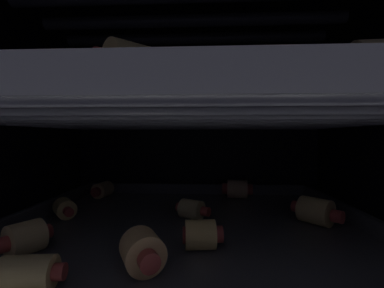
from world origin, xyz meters
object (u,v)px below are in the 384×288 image
(pig_in_blanket_upper_5, at_px, (314,100))
(pig_in_blanket_upper_6, at_px, (299,106))
(baking_tray_upper, at_px, (190,116))
(pig_in_blanket_upper_0, at_px, (381,65))
(baking_tray_lower, at_px, (190,229))
(pig_in_blanket_lower_5, at_px, (65,208))
(pig_in_blanket_lower_4, at_px, (25,238))
(pig_in_blanket_upper_2, at_px, (150,88))
(pig_in_blanket_upper_3, at_px, (232,106))
(pig_in_blanket_lower_8, at_px, (142,251))
(pig_in_blanket_upper_4, at_px, (290,95))
(pig_in_blanket_lower_2, at_px, (200,235))
(pig_in_blanket_lower_0, at_px, (193,209))
(oven_rack_upper, at_px, (190,123))
(pig_in_blanket_lower_6, at_px, (103,190))
(oven_rack_lower, at_px, (190,236))
(pig_in_blanket_lower_7, at_px, (28,273))
(pig_in_blanket_lower_3, at_px, (316,211))
(pig_in_blanket_lower_1, at_px, (237,189))
(pig_in_blanket_upper_1, at_px, (137,68))
(heating_element, at_px, (190,9))

(pig_in_blanket_upper_5, distance_m, pig_in_blanket_upper_6, 0.06)
(baking_tray_upper, distance_m, pig_in_blanket_upper_0, 0.19)
(baking_tray_lower, distance_m, pig_in_blanket_lower_5, 0.18)
(pig_in_blanket_lower_4, xyz_separation_m, baking_tray_upper, (0.15, 0.08, 0.12))
(pig_in_blanket_upper_2, bearing_deg, pig_in_blanket_upper_3, 56.15)
(pig_in_blanket_lower_8, height_order, pig_in_blanket_upper_6, pig_in_blanket_upper_6)
(pig_in_blanket_upper_6, bearing_deg, pig_in_blanket_upper_4, -114.07)
(pig_in_blanket_upper_2, bearing_deg, pig_in_blanket_lower_2, 25.05)
(baking_tray_lower, distance_m, baking_tray_upper, 0.14)
(pig_in_blanket_upper_4, bearing_deg, pig_in_blanket_lower_5, 166.11)
(pig_in_blanket_lower_0, distance_m, pig_in_blanket_lower_2, 0.09)
(pig_in_blanket_lower_5, relative_size, baking_tray_upper, 0.11)
(baking_tray_lower, bearing_deg, pig_in_blanket_upper_6, 24.78)
(oven_rack_upper, xyz_separation_m, pig_in_blanket_upper_6, (0.15, 0.07, 0.03))
(pig_in_blanket_lower_6, bearing_deg, pig_in_blanket_lower_2, -48.71)
(oven_rack_lower, bearing_deg, baking_tray_upper, 90.00)
(pig_in_blanket_lower_8, distance_m, pig_in_blanket_upper_4, 0.21)
(pig_in_blanket_lower_4, xyz_separation_m, pig_in_blanket_upper_0, (0.28, -0.06, 0.14))
(pig_in_blanket_upper_0, height_order, pig_in_blanket_upper_4, pig_in_blanket_upper_0)
(pig_in_blanket_lower_2, height_order, pig_in_blanket_lower_7, pig_in_blanket_lower_2)
(pig_in_blanket_upper_3, bearing_deg, pig_in_blanket_lower_2, -111.01)
(pig_in_blanket_lower_5, distance_m, baking_tray_upper, 0.22)
(pig_in_blanket_lower_4, bearing_deg, pig_in_blanket_lower_3, 17.79)
(baking_tray_upper, bearing_deg, pig_in_blanket_lower_0, 87.14)
(pig_in_blanket_lower_1, relative_size, pig_in_blanket_lower_6, 1.07)
(pig_in_blanket_lower_0, xyz_separation_m, baking_tray_upper, (-0.00, -0.03, 0.12))
(oven_rack_lower, height_order, baking_tray_upper, baking_tray_upper)
(pig_in_blanket_lower_5, bearing_deg, pig_in_blanket_upper_3, 4.49)
(baking_tray_lower, height_order, pig_in_blanket_lower_0, pig_in_blanket_lower_0)
(oven_rack_lower, relative_size, pig_in_blanket_lower_4, 9.84)
(baking_tray_lower, height_order, pig_in_blanket_lower_1, pig_in_blanket_lower_1)
(pig_in_blanket_lower_5, xyz_separation_m, pig_in_blanket_upper_5, (0.32, -0.02, 0.14))
(pig_in_blanket_lower_4, height_order, pig_in_blanket_upper_2, pig_in_blanket_upper_2)
(pig_in_blanket_upper_0, distance_m, pig_in_blanket_upper_5, 0.16)
(pig_in_blanket_lower_6, xyz_separation_m, pig_in_blanket_lower_8, (0.14, -0.25, 0.00))
(pig_in_blanket_lower_0, relative_size, pig_in_blanket_lower_3, 0.90)
(pig_in_blanket_lower_1, relative_size, pig_in_blanket_lower_2, 1.22)
(pig_in_blanket_lower_2, xyz_separation_m, pig_in_blanket_upper_1, (-0.04, -0.09, 0.14))
(baking_tray_lower, bearing_deg, pig_in_blanket_upper_5, 4.35)
(pig_in_blanket_lower_0, relative_size, pig_in_blanket_upper_0, 0.98)
(pig_in_blanket_lower_2, xyz_separation_m, pig_in_blanket_upper_0, (0.11, -0.08, 0.14))
(heating_element, relative_size, pig_in_blanket_upper_4, 6.04)
(pig_in_blanket_lower_0, distance_m, pig_in_blanket_upper_4, 0.19)
(pig_in_blanket_upper_6, bearing_deg, pig_in_blanket_lower_1, 132.42)
(pig_in_blanket_upper_3, bearing_deg, pig_in_blanket_lower_4, -148.32)
(heating_element, xyz_separation_m, pig_in_blanket_lower_3, (0.16, 0.02, -0.25))
(oven_rack_lower, relative_size, pig_in_blanket_lower_7, 8.73)
(oven_rack_upper, bearing_deg, pig_in_blanket_upper_2, -111.77)
(pig_in_blanket_lower_7, xyz_separation_m, pig_in_blanket_upper_3, (0.16, 0.18, 0.14))
(pig_in_blanket_lower_8, xyz_separation_m, pig_in_blanket_upper_0, (0.16, -0.04, 0.14))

